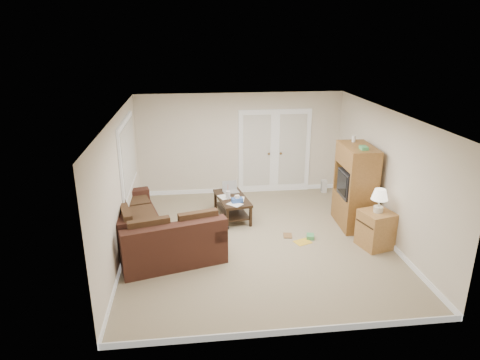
{
  "coord_description": "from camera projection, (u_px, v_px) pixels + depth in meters",
  "views": [
    {
      "loc": [
        -1.21,
        -7.38,
        3.88
      ],
      "look_at": [
        -0.28,
        0.51,
        1.1
      ],
      "focal_mm": 32.0,
      "sensor_mm": 36.0,
      "label": 1
    }
  ],
  "objects": [
    {
      "name": "sectional_sofa",
      "position": [
        150.0,
        231.0,
        8.0
      ],
      "size": [
        2.46,
        2.87,
        0.85
      ],
      "rotation": [
        0.0,
        0.0,
        0.26
      ],
      "color": "#3F2118",
      "rests_on": "floor"
    },
    {
      "name": "floor_magazine",
      "position": [
        303.0,
        242.0,
        8.29
      ],
      "size": [
        0.38,
        0.34,
        0.01
      ],
      "primitive_type": "cube",
      "rotation": [
        0.0,
        0.0,
        0.38
      ],
      "color": "gold",
      "rests_on": "floor"
    },
    {
      "name": "floor_greenbox",
      "position": [
        310.0,
        236.0,
        8.44
      ],
      "size": [
        0.19,
        0.22,
        0.08
      ],
      "primitive_type": "cube",
      "rotation": [
        0.0,
        0.0,
        -0.25
      ],
      "color": "#469A59",
      "rests_on": "floor"
    },
    {
      "name": "window_left",
      "position": [
        128.0,
        155.0,
        8.49
      ],
      "size": [
        0.05,
        1.92,
        1.42
      ],
      "color": "silver",
      "rests_on": "wall_left"
    },
    {
      "name": "side_cabinet",
      "position": [
        376.0,
        226.0,
        8.0
      ],
      "size": [
        0.67,
        0.67,
        1.16
      ],
      "rotation": [
        0.0,
        0.0,
        0.26
      ],
      "color": "#AB783E",
      "rests_on": "floor"
    },
    {
      "name": "space_heater",
      "position": [
        324.0,
        186.0,
        10.81
      ],
      "size": [
        0.13,
        0.11,
        0.32
      ],
      "primitive_type": "cube",
      "rotation": [
        0.0,
        0.0,
        -0.01
      ],
      "color": "silver",
      "rests_on": "floor"
    },
    {
      "name": "wall_front",
      "position": [
        293.0,
        253.0,
        5.34
      ],
      "size": [
        5.0,
        0.02,
        2.5
      ],
      "primitive_type": "cube",
      "color": "beige",
      "rests_on": "floor"
    },
    {
      "name": "ceiling",
      "position": [
        259.0,
        114.0,
        7.51
      ],
      "size": [
        5.0,
        5.5,
        0.02
      ],
      "primitive_type": "cube",
      "color": "white",
      "rests_on": "wall_back"
    },
    {
      "name": "coffee_table",
      "position": [
        232.0,
        206.0,
        9.33
      ],
      "size": [
        0.77,
        1.25,
        0.8
      ],
      "rotation": [
        0.0,
        0.0,
        0.17
      ],
      "color": "black",
      "rests_on": "floor"
    },
    {
      "name": "floor_book",
      "position": [
        283.0,
        235.0,
        8.55
      ],
      "size": [
        0.2,
        0.26,
        0.02
      ],
      "primitive_type": "imported",
      "rotation": [
        0.0,
        0.0,
        -0.17
      ],
      "color": "brown",
      "rests_on": "floor"
    },
    {
      "name": "french_doors",
      "position": [
        274.0,
        152.0,
        10.63
      ],
      "size": [
        1.8,
        0.05,
        2.13
      ],
      "color": "silver",
      "rests_on": "floor"
    },
    {
      "name": "wall_right",
      "position": [
        387.0,
        176.0,
        8.2
      ],
      "size": [
        0.02,
        5.5,
        2.5
      ],
      "primitive_type": "cube",
      "color": "beige",
      "rests_on": "floor"
    },
    {
      "name": "baseboards",
      "position": [
        257.0,
        239.0,
        8.32
      ],
      "size": [
        5.0,
        5.5,
        0.1
      ],
      "primitive_type": null,
      "color": "silver",
      "rests_on": "floor"
    },
    {
      "name": "wall_left",
      "position": [
        120.0,
        186.0,
        7.64
      ],
      "size": [
        0.02,
        5.5,
        2.5
      ],
      "primitive_type": "cube",
      "color": "beige",
      "rests_on": "floor"
    },
    {
      "name": "tv_armoire",
      "position": [
        355.0,
        186.0,
        8.77
      ],
      "size": [
        0.62,
        1.09,
        1.84
      ],
      "rotation": [
        0.0,
        0.0,
        -0.03
      ],
      "color": "brown",
      "rests_on": "floor"
    },
    {
      "name": "wall_back",
      "position": [
        240.0,
        144.0,
        10.5
      ],
      "size": [
        5.0,
        0.02,
        2.5
      ],
      "primitive_type": "cube",
      "color": "beige",
      "rests_on": "floor"
    },
    {
      "name": "floor",
      "position": [
        257.0,
        241.0,
        8.33
      ],
      "size": [
        5.5,
        5.5,
        0.0
      ],
      "primitive_type": "plane",
      "color": "gray",
      "rests_on": "ground"
    }
  ]
}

